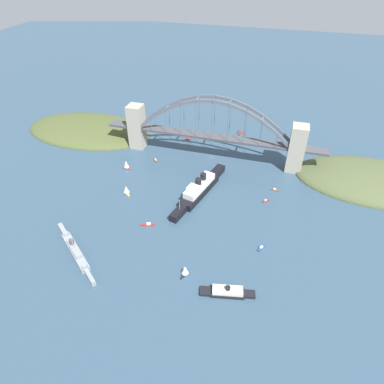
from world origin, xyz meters
name	(u,v)px	position (x,y,z in m)	size (l,w,h in m)	color
ground_plane	(212,157)	(0.00, 0.00, 0.00)	(1400.00, 1400.00, 0.00)	#334C60
harbor_arch_bridge	(212,135)	(0.00, 0.00, 27.63)	(244.58, 17.27, 71.05)	#ADA38E
headland_west_shore	(374,182)	(-172.00, 0.38, 0.00)	(154.47, 91.18, 25.67)	#515B38
headland_east_shore	(91,130)	(166.78, -20.80, 0.00)	(165.32, 97.70, 21.22)	#4C562D
ocean_liner	(200,189)	(-4.80, 69.87, 5.97)	(31.12, 96.46, 19.10)	black
naval_cruiser	(75,250)	(69.52, 173.53, 3.16)	(61.73, 50.09, 17.59)	gray
harbor_ferry_steamer	(227,292)	(-54.28, 177.27, 2.29)	(39.58, 14.50, 7.64)	black
seaplane_taxiing_near_bridge	(188,140)	(37.30, -28.53, 2.02)	(9.59, 9.57, 4.84)	#B7B7B2
seaplane_second_in_formation	(241,133)	(-22.52, -64.07, 2.01)	(7.85, 10.15, 4.89)	#B7B7B2
small_boat_0	(275,190)	(-75.63, 44.18, 0.80)	(8.78, 2.66, 2.28)	brown
small_boat_1	(148,224)	(26.42, 126.76, 0.84)	(12.24, 5.58, 2.39)	#B2231E
small_boat_2	(156,160)	(58.38, 25.96, 0.91)	(6.80, 7.06, 2.51)	brown
small_boat_3	(261,248)	(-72.37, 126.54, 0.86)	(5.70, 9.88, 2.36)	#234C8C
small_boat_4	(126,164)	(83.52, 48.23, 4.86)	(9.85, 7.43, 10.62)	#B2231E
small_boat_5	(185,270)	(-20.53, 168.67, 4.38)	(6.84, 10.09, 9.38)	black
small_boat_6	(126,190)	(64.08, 89.74, 4.59)	(9.34, 9.23, 9.87)	gold
small_boat_7	(266,201)	(-68.76, 64.59, 0.88)	(6.12, 5.30, 2.38)	#B2231E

